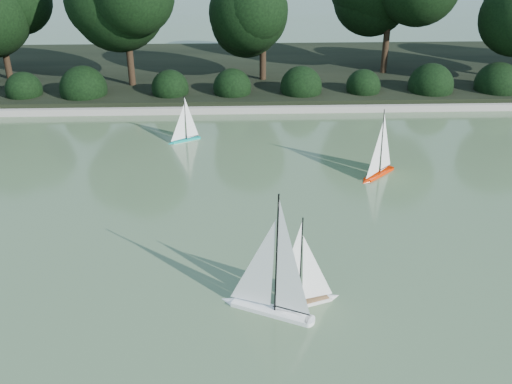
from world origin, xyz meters
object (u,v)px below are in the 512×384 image
at_px(sailboat_white_a, 264,293).
at_px(sailboat_orange, 378,166).
at_px(sailboat_teal, 183,134).
at_px(sailboat_white_b, 307,290).

xyz_separation_m(sailboat_white_a, sailboat_orange, (2.61, 4.44, -0.06)).
height_order(sailboat_white_a, sailboat_teal, sailboat_white_a).
height_order(sailboat_white_b, sailboat_orange, sailboat_orange).
xyz_separation_m(sailboat_white_b, sailboat_teal, (-2.25, 6.53, -0.05)).
height_order(sailboat_orange, sailboat_teal, sailboat_orange).
bearing_deg(sailboat_white_b, sailboat_orange, 65.20).
bearing_deg(sailboat_white_a, sailboat_orange, 59.57).
relative_size(sailboat_white_a, sailboat_white_b, 1.27).
distance_m(sailboat_white_b, sailboat_orange, 4.75).
xyz_separation_m(sailboat_white_a, sailboat_white_b, (0.62, 0.13, -0.07)).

